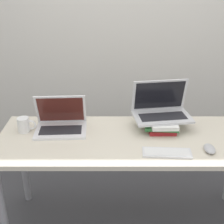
% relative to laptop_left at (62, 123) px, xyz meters
% --- Properties ---
extents(wall_back, '(8.00, 0.05, 2.70)m').
position_rel_laptop_left_xyz_m(wall_back, '(0.46, 0.86, 0.60)').
color(wall_back, silver).
rests_on(wall_back, ground_plane).
extents(desk, '(1.70, 0.63, 0.70)m').
position_rel_laptop_left_xyz_m(desk, '(0.46, -0.11, -0.12)').
color(desk, beige).
rests_on(desk, ground_plane).
extents(laptop_left, '(0.34, 0.26, 0.24)m').
position_rel_laptop_left_xyz_m(laptop_left, '(0.00, 0.00, 0.00)').
color(laptop_left, silver).
rests_on(laptop_left, desk).
extents(book_stack, '(0.23, 0.27, 0.07)m').
position_rel_laptop_left_xyz_m(book_stack, '(0.67, 0.02, -0.01)').
color(book_stack, maroon).
rests_on(book_stack, desk).
extents(laptop_on_books, '(0.40, 0.29, 0.24)m').
position_rel_laptop_left_xyz_m(laptop_on_books, '(0.67, 0.06, 0.07)').
color(laptop_on_books, silver).
rests_on(laptop_on_books, book_stack).
extents(wireless_keyboard, '(0.29, 0.12, 0.01)m').
position_rel_laptop_left_xyz_m(wireless_keyboard, '(0.65, -0.30, -0.04)').
color(wireless_keyboard, silver).
rests_on(wireless_keyboard, desk).
extents(mouse, '(0.06, 0.11, 0.03)m').
position_rel_laptop_left_xyz_m(mouse, '(0.91, -0.27, -0.03)').
color(mouse, '#B2B2B7').
rests_on(mouse, desk).
extents(mug, '(0.12, 0.08, 0.10)m').
position_rel_laptop_left_xyz_m(mug, '(-0.23, -0.03, 0.00)').
color(mug, white).
rests_on(mug, desk).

